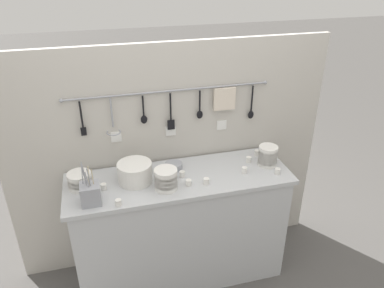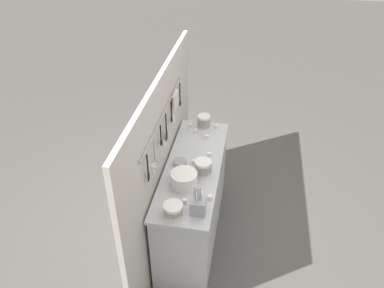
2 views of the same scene
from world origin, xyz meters
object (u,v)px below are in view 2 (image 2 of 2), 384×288
cup_centre (209,155)px  cup_by_caddy (194,162)px  cutlery_caddy (198,206)px  cup_front_left (185,201)px  plate_stack (184,179)px  cup_mid_row (190,126)px  cup_beside_plates (207,137)px  cup_back_left (210,198)px  cup_edge_far (206,162)px  steel_mixing_bowl (180,163)px  bowl_stack_back_corner (173,210)px  cup_back_right (172,174)px  cup_edge_near (196,131)px  cup_front_right (216,126)px  bowl_stack_tall_left (204,122)px  bowl_stack_short_front (203,168)px

cup_centre → cup_by_caddy: same height
cutlery_caddy → cup_front_left: cutlery_caddy is taller
plate_stack → cup_mid_row: size_ratio=5.41×
cup_beside_plates → cup_by_caddy: (-0.42, 0.06, 0.00)m
cup_back_left → cup_centre: bearing=8.6°
plate_stack → cutlery_caddy: (-0.29, -0.17, -0.00)m
cup_centre → cup_back_left: (-0.57, -0.09, 0.00)m
cup_edge_far → cup_by_caddy: size_ratio=1.00×
steel_mixing_bowl → bowl_stack_back_corner: bearing=-173.0°
cup_back_left → cup_back_right: 0.44m
cup_centre → cup_edge_near: 0.42m
cup_by_caddy → cup_front_right: 0.65m
bowl_stack_tall_left → plate_stack: bowl_stack_tall_left is taller
cup_edge_far → cup_front_right: bearing=-1.8°
bowl_stack_back_corner → cup_centre: bearing=-12.0°
bowl_stack_tall_left → cup_mid_row: bearing=96.3°
cup_by_caddy → cup_back_right: 0.25m
cup_front_left → cup_centre: 0.66m
cup_mid_row → cup_back_left: size_ratio=1.00×
bowl_stack_short_front → cup_centre: bearing=-3.9°
bowl_stack_tall_left → cup_by_caddy: (-0.62, 0.00, -0.05)m
cup_beside_plates → cup_front_right: size_ratio=1.00×
bowl_stack_back_corner → bowl_stack_tall_left: bearing=-2.1°
cup_front_left → cup_back_left: same height
bowl_stack_back_corner → cup_front_right: size_ratio=3.62×
cutlery_caddy → bowl_stack_tall_left: bearing=6.4°
cup_edge_near → steel_mixing_bowl: bearing=174.0°
cup_edge_far → cup_back_left: size_ratio=1.00×
bowl_stack_tall_left → plate_stack: (-0.93, 0.03, -0.01)m
cup_by_caddy → bowl_stack_back_corner: bearing=176.2°
bowl_stack_tall_left → cutlery_caddy: (-1.21, -0.14, -0.01)m
plate_stack → cup_centre: plate_stack is taller
bowl_stack_back_corner → cutlery_caddy: cutlery_caddy is taller
steel_mixing_bowl → cup_mid_row: size_ratio=2.95×
cup_by_caddy → bowl_stack_tall_left: bearing=-0.3°
cutlery_caddy → cup_by_caddy: size_ratio=6.61×
bowl_stack_back_corner → cup_edge_far: (0.67, -0.16, -0.03)m
cup_beside_plates → bowl_stack_short_front: bearing=-175.2°
bowl_stack_tall_left → cup_beside_plates: bearing=-163.6°
bowl_stack_tall_left → cup_back_right: size_ratio=3.47×
bowl_stack_tall_left → cup_beside_plates: size_ratio=3.47×
cup_edge_far → cup_by_caddy: (-0.02, 0.11, 0.00)m
plate_stack → cup_centre: bearing=-19.1°
cup_centre → cup_beside_plates: bearing=12.4°
cup_edge_far → cup_back_right: bearing=128.9°
cup_front_right → cutlery_caddy: bearing=-179.6°
cup_centre → cup_by_caddy: bearing=136.6°
cup_back_right → cup_edge_near: 0.71m
cup_beside_plates → cup_edge_near: size_ratio=1.00×
steel_mixing_bowl → cup_edge_near: cup_edge_near is taller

